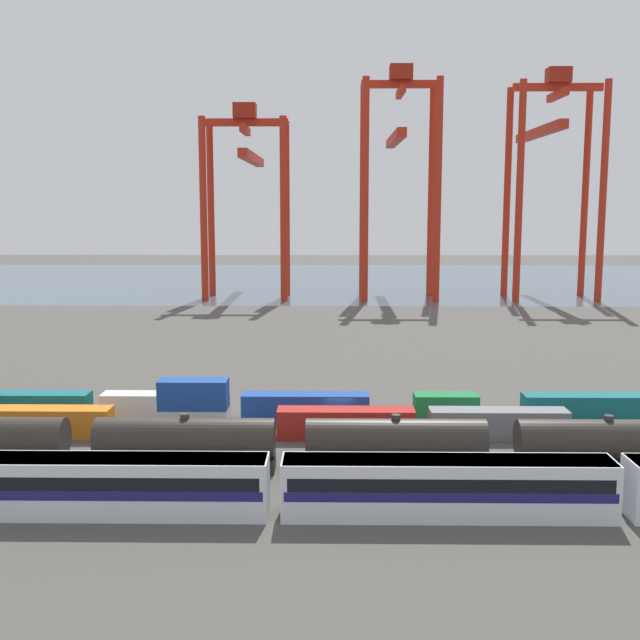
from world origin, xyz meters
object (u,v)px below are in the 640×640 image
passenger_train (447,485)px  freight_tank_row (290,444)px  gantry_crane_east (551,160)px  gantry_crane_west (248,179)px  shipping_container_1 (44,422)px  shipping_container_9 (446,407)px  gantry_crane_central (399,161)px

passenger_train → freight_tank_row: size_ratio=1.08×
passenger_train → freight_tank_row: bearing=140.9°
freight_tank_row → gantry_crane_east: size_ratio=1.27×
gantry_crane_west → shipping_container_1: bearing=-93.7°
passenger_train → gantry_crane_west: (-26.22, 125.63, 23.99)m
shipping_container_9 → gantry_crane_west: (-29.48, 102.55, 24.84)m
passenger_train → gantry_crane_east: 134.14m
gantry_crane_east → freight_tank_row: bearing=-113.8°
shipping_container_1 → gantry_crane_west: (6.98, 108.11, 24.84)m
gantry_crane_west → gantry_crane_central: (33.26, -1.37, 3.70)m
shipping_container_9 → gantry_crane_east: (37.05, 101.75, 28.89)m
shipping_container_1 → gantry_crane_east: bearing=55.6°
freight_tank_row → gantry_crane_west: gantry_crane_west is taller
gantry_crane_central → passenger_train: bearing=-93.2°
passenger_train → shipping_container_1: size_ratio=5.56×
passenger_train → shipping_container_1: (-33.20, 17.52, -0.84)m
gantry_crane_central → gantry_crane_east: gantry_crane_central is taller
shipping_container_1 → gantry_crane_east: (73.50, 107.31, 28.89)m
shipping_container_1 → gantry_crane_central: gantry_crane_central is taller
shipping_container_1 → shipping_container_9: same height
passenger_train → freight_tank_row: 13.92m
shipping_container_9 → gantry_crane_central: bearing=87.9°
passenger_train → gantry_crane_central: (7.04, 124.26, 27.69)m
shipping_container_9 → gantry_crane_east: gantry_crane_east is taller
shipping_container_9 → freight_tank_row: bearing=-134.5°
shipping_container_9 → gantry_crane_central: (3.79, 101.18, 28.54)m
gantry_crane_west → gantry_crane_central: bearing=-2.4°
shipping_container_1 → gantry_crane_east: size_ratio=0.25×
freight_tank_row → shipping_container_9: 20.07m
gantry_crane_central → freight_tank_row: bearing=-98.8°
freight_tank_row → shipping_container_9: (14.06, 14.30, -0.85)m
freight_tank_row → gantry_crane_west: (-15.42, 116.85, 23.99)m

